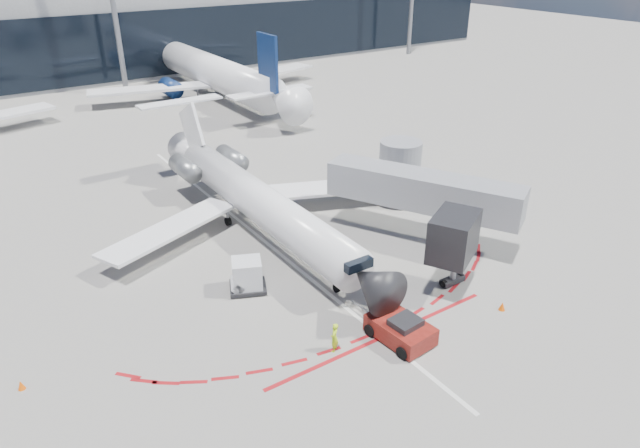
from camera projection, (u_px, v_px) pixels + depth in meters
ground at (272, 248)px, 38.00m from camera, size 260.00×260.00×0.00m
apron_centerline at (258, 236)px, 39.47m from camera, size 0.25×40.00×0.01m
apron_stop_bar at (382, 337)px, 29.47m from camera, size 14.00×0.25×0.01m
terminal_building at (47, 15)px, 82.29m from camera, size 150.00×24.15×24.00m
jet_bridge at (416, 189)px, 39.29m from camera, size 10.03×15.20×4.90m
regional_jet at (253, 197)px, 39.68m from camera, size 22.47×27.70×6.94m
pushback_tug at (401, 329)px, 29.09m from camera, size 2.53×5.41×1.39m
ramp_worker at (334, 337)px, 28.19m from camera, size 0.70×0.67×1.60m
uld_container at (247, 276)px, 33.01m from camera, size 2.63×2.47×1.97m
safety_cone_left at (21, 385)px, 26.00m from camera, size 0.34×0.34×0.47m
safety_cone_right at (502, 306)px, 31.54m from camera, size 0.36×0.36×0.50m
bg_airliner_1 at (208, 47)px, 72.76m from camera, size 36.67×38.83×11.86m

